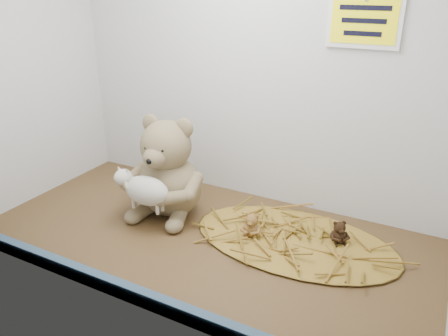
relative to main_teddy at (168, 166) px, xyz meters
The scene contains 8 objects.
alcove_shell 34.32cm from the main_teddy, ahead, with size 120.40×60.20×90.40cm.
front_rail 42.62cm from the main_teddy, 66.35° to the right, with size 119.28×2.20×3.60cm, color #314A5E.
straw_bed 41.21cm from the main_teddy, ahead, with size 55.77×32.38×1.08cm, color brown.
main_teddy is the anchor object (origin of this frame).
toy_lamb 11.13cm from the main_teddy, 90.00° to the right, with size 17.56×10.72×11.35cm, color silver, non-canonical shape.
mini_teddy_tan 29.88cm from the main_teddy, ahead, with size 5.47×5.77×6.78cm, color olive, non-canonical shape.
mini_teddy_brown 50.73cm from the main_teddy, ahead, with size 5.10×5.39×6.33cm, color black, non-canonical shape.
wall_sign 64.81cm from the main_teddy, 24.43° to the left, with size 16.00×1.20×11.00cm, color #FFF20D.
Camera 1 is at (52.11, -86.80, 64.01)cm, focal length 35.00 mm.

